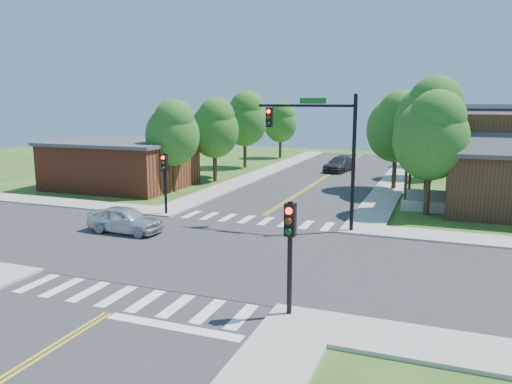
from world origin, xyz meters
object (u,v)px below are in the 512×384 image
at_px(signal_pole_nw, 165,172).
at_px(car_dgrey, 340,164).
at_px(car_silver, 125,220).
at_px(signal_pole_se, 290,238).
at_px(signal_mast_ne, 322,140).

bearing_deg(signal_pole_nw, car_dgrey, 74.79).
relative_size(car_silver, car_dgrey, 0.80).
bearing_deg(car_dgrey, signal_pole_se, -71.80).
bearing_deg(signal_pole_se, signal_mast_ne, 98.56).
xyz_separation_m(signal_pole_se, car_silver, (-11.07, 6.89, -1.96)).
bearing_deg(signal_pole_se, car_silver, 148.10).
distance_m(signal_mast_ne, car_dgrey, 23.03).
bearing_deg(car_silver, signal_mast_ne, -63.12).
bearing_deg(signal_pole_nw, signal_pole_se, -45.00).
bearing_deg(signal_mast_ne, signal_pole_se, -81.44).
xyz_separation_m(signal_pole_se, signal_pole_nw, (-11.20, 11.20, 0.00)).
xyz_separation_m(car_silver, car_dgrey, (5.96, 26.72, 0.01)).
height_order(signal_mast_ne, car_dgrey, signal_mast_ne).
distance_m(signal_mast_ne, car_silver, 11.13).
relative_size(signal_mast_ne, signal_pole_se, 1.89).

